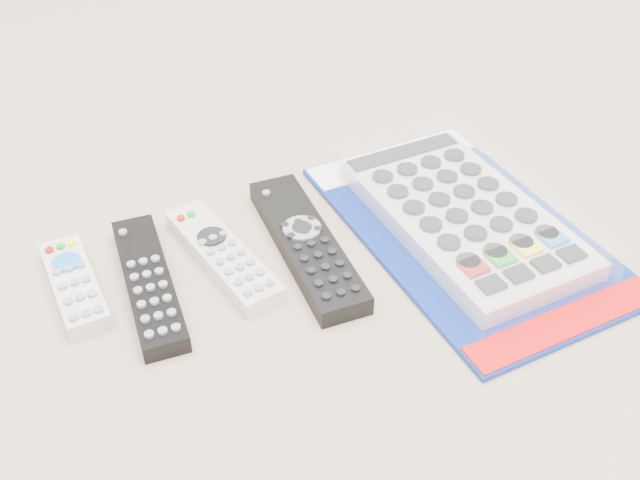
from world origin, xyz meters
name	(u,v)px	position (x,y,z in m)	size (l,w,h in m)	color
remote_small_grey	(74,284)	(-0.21, 0.05, 0.01)	(0.05, 0.14, 0.02)	silver
remote_slim_black	(149,283)	(-0.14, 0.02, 0.01)	(0.06, 0.20, 0.02)	black
remote_silver_dvd	(223,255)	(-0.06, 0.03, 0.01)	(0.07, 0.19, 0.02)	silver
remote_large_black	(306,244)	(0.03, 0.00, 0.01)	(0.07, 0.23, 0.02)	black
jumbo_remote_packaged	(464,214)	(0.20, -0.04, 0.02)	(0.23, 0.37, 0.05)	navy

